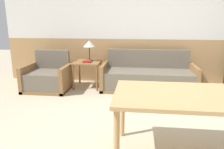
{
  "coord_description": "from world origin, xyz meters",
  "views": [
    {
      "loc": [
        -0.29,
        -2.7,
        1.52
      ],
      "look_at": [
        -0.75,
        1.1,
        0.56
      ],
      "focal_mm": 35.0,
      "sensor_mm": 36.0,
      "label": 1
    }
  ],
  "objects_px": {
    "side_table": "(87,66)",
    "dining_table": "(189,101)",
    "couch": "(148,78)",
    "table_lamp": "(89,45)",
    "armchair": "(48,78)"
  },
  "relations": [
    {
      "from": "side_table",
      "to": "armchair",
      "type": "bearing_deg",
      "value": -159.62
    },
    {
      "from": "armchair",
      "to": "table_lamp",
      "type": "distance_m",
      "value": 1.19
    },
    {
      "from": "couch",
      "to": "dining_table",
      "type": "xyz_separation_m",
      "value": [
        0.33,
        -2.48,
        0.42
      ]
    },
    {
      "from": "armchair",
      "to": "dining_table",
      "type": "bearing_deg",
      "value": -50.44
    },
    {
      "from": "armchair",
      "to": "dining_table",
      "type": "distance_m",
      "value": 3.39
    },
    {
      "from": "table_lamp",
      "to": "side_table",
      "type": "bearing_deg",
      "value": -107.67
    },
    {
      "from": "dining_table",
      "to": "side_table",
      "type": "bearing_deg",
      "value": 124.04
    },
    {
      "from": "side_table",
      "to": "dining_table",
      "type": "height_order",
      "value": "dining_table"
    },
    {
      "from": "side_table",
      "to": "dining_table",
      "type": "xyz_separation_m",
      "value": [
        1.7,
        -2.52,
        0.18
      ]
    },
    {
      "from": "side_table",
      "to": "dining_table",
      "type": "distance_m",
      "value": 3.05
    },
    {
      "from": "side_table",
      "to": "dining_table",
      "type": "relative_size",
      "value": 0.37
    },
    {
      "from": "couch",
      "to": "table_lamp",
      "type": "distance_m",
      "value": 1.52
    },
    {
      "from": "side_table",
      "to": "table_lamp",
      "type": "relative_size",
      "value": 1.27
    },
    {
      "from": "side_table",
      "to": "dining_table",
      "type": "bearing_deg",
      "value": -55.96
    },
    {
      "from": "couch",
      "to": "table_lamp",
      "type": "height_order",
      "value": "table_lamp"
    }
  ]
}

